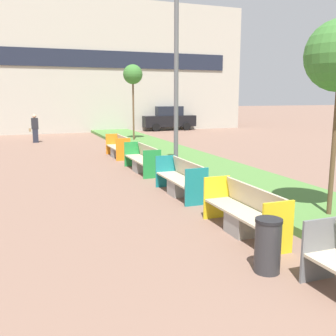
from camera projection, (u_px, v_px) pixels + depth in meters
name	position (u px, v px, depth m)	size (l,w,h in m)	color
planter_grass_strip	(221.00, 173.00, 13.28)	(2.80, 120.00, 0.18)	#4C7A38
building_backdrop	(106.00, 70.00, 32.79)	(20.30, 8.88, 9.56)	#B2AD9E
bench_yellow_frame	(245.00, 215.00, 7.68)	(0.65, 2.26, 0.94)	gray
bench_teal_frame	(181.00, 182.00, 10.67)	(0.65, 2.23, 0.94)	gray
bench_green_frame	(143.00, 161.00, 13.97)	(0.65, 2.47, 0.94)	gray
bench_orange_frame	(118.00, 149.00, 17.30)	(0.65, 2.05, 0.94)	gray
litter_bin	(268.00, 245.00, 5.99)	(0.41, 0.41, 0.85)	#2D2D30
street_lamp_post	(176.00, 29.00, 11.86)	(0.24, 0.44, 8.51)	#56595B
sapling_tree_far	(133.00, 75.00, 21.93)	(1.09, 1.09, 4.39)	brown
pedestrian_walking	(35.00, 128.00, 22.55)	(0.53, 0.24, 1.62)	#232633
parked_car_distant	(167.00, 118.00, 30.85)	(4.25, 2.00, 1.86)	black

